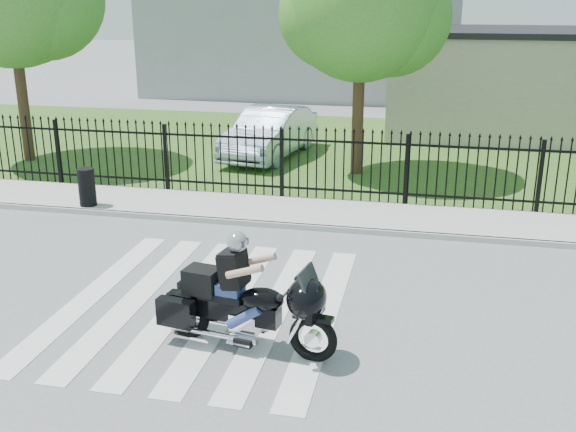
# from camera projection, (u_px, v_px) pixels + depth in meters

# --- Properties ---
(ground) EXTENTS (120.00, 120.00, 0.00)m
(ground) POSITION_uv_depth(u_px,v_px,m) (204.00, 305.00, 11.16)
(ground) COLOR slate
(ground) RESTS_ON ground
(crosswalk) EXTENTS (5.00, 5.50, 0.01)m
(crosswalk) POSITION_uv_depth(u_px,v_px,m) (204.00, 304.00, 11.15)
(crosswalk) COLOR silver
(crosswalk) RESTS_ON ground
(sidewalk) EXTENTS (40.00, 2.00, 0.12)m
(sidewalk) POSITION_uv_depth(u_px,v_px,m) (273.00, 210.00, 15.78)
(sidewalk) COLOR #ADAAA3
(sidewalk) RESTS_ON ground
(curb) EXTENTS (40.00, 0.12, 0.12)m
(curb) POSITION_uv_depth(u_px,v_px,m) (262.00, 224.00, 14.85)
(curb) COLOR #ADAAA3
(curb) RESTS_ON ground
(grass_strip) EXTENTS (40.00, 12.00, 0.02)m
(grass_strip) POSITION_uv_depth(u_px,v_px,m) (321.00, 148.00, 22.29)
(grass_strip) COLOR #28521C
(grass_strip) RESTS_ON ground
(iron_fence) EXTENTS (26.00, 0.04, 1.80)m
(iron_fence) POSITION_uv_depth(u_px,v_px,m) (282.00, 165.00, 16.44)
(iron_fence) COLOR black
(iron_fence) RESTS_ON ground
(tree_mid) EXTENTS (4.20, 4.20, 6.78)m
(tree_mid) POSITION_uv_depth(u_px,v_px,m) (362.00, 2.00, 17.74)
(tree_mid) COLOR #382316
(tree_mid) RESTS_ON ground
(building_low) EXTENTS (10.00, 6.00, 3.50)m
(building_low) POSITION_uv_depth(u_px,v_px,m) (533.00, 85.00, 24.07)
(building_low) COLOR #C1B4A1
(building_low) RESTS_ON ground
(building_low_roof) EXTENTS (10.20, 6.20, 0.20)m
(building_low_roof) POSITION_uv_depth(u_px,v_px,m) (539.00, 32.00, 23.48)
(building_low_roof) COLOR black
(building_low_roof) RESTS_ON building_low
(motorcycle_rider) EXTENTS (2.72, 1.17, 1.81)m
(motorcycle_rider) POSITION_uv_depth(u_px,v_px,m) (242.00, 300.00, 9.62)
(motorcycle_rider) COLOR black
(motorcycle_rider) RESTS_ON ground
(parked_car) EXTENTS (2.27, 4.79, 1.52)m
(parked_car) POSITION_uv_depth(u_px,v_px,m) (270.00, 133.00, 20.89)
(parked_car) COLOR #A9BAD4
(parked_car) RESTS_ON grass_strip
(litter_bin) EXTENTS (0.40, 0.40, 0.89)m
(litter_bin) POSITION_uv_depth(u_px,v_px,m) (87.00, 187.00, 15.82)
(litter_bin) COLOR black
(litter_bin) RESTS_ON sidewalk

